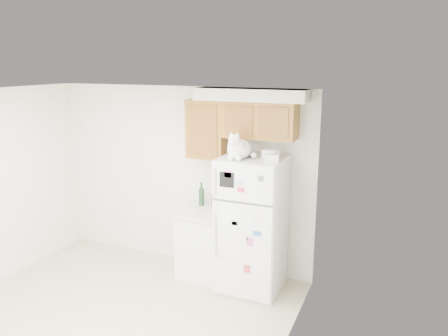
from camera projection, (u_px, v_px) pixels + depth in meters
The scene contains 9 objects.
ground_plane at pixel (95, 335), 4.63m from camera, with size 3.80×4.00×0.01m, color #BAB08F.
room_shell at pixel (109, 178), 4.40m from camera, with size 3.84×4.04×2.52m.
refrigerator at pixel (252, 224), 5.41m from camera, with size 0.76×0.78×1.70m.
base_counter at pixel (204, 242), 5.83m from camera, with size 0.64×0.64×0.92m.
cat at pixel (238, 148), 5.10m from camera, with size 0.34×0.49×0.35m.
storage_box_back at pixel (271, 154), 5.17m from camera, with size 0.18×0.13×0.10m, color white.
storage_box_front at pixel (271, 158), 4.97m from camera, with size 0.15×0.11×0.09m, color white.
bottle_green at pixel (201, 194), 5.87m from camera, with size 0.07×0.07×0.32m, color #19381E, non-canonical shape.
bottle_amber at pixel (213, 198), 5.77m from camera, with size 0.06×0.06×0.27m, color #593814, non-canonical shape.
Camera 1 is at (2.85, -3.22, 2.81)m, focal length 35.00 mm.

